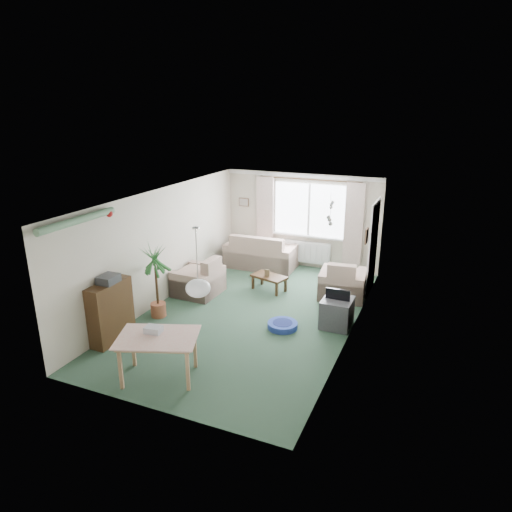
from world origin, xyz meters
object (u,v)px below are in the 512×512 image
at_px(bookshelf, 111,312).
at_px(tv_cube, 337,313).
at_px(armchair_left, 198,275).
at_px(sofa, 261,250).
at_px(armchair_corner, 343,278).
at_px(pet_bed, 283,325).
at_px(coffee_table, 269,283).
at_px(houseplant, 156,281).
at_px(dining_table, 159,358).

height_order(bookshelf, tv_cube, bookshelf).
bearing_deg(armchair_left, sofa, 166.08).
bearing_deg(armchair_corner, pet_bed, 64.10).
bearing_deg(coffee_table, armchair_left, -150.19).
distance_m(coffee_table, houseplant, 2.67).
relative_size(sofa, houseplant, 1.19).
height_order(sofa, armchair_left, sofa).
xyz_separation_m(armchair_left, dining_table, (1.12, -3.11, -0.09)).
xyz_separation_m(bookshelf, pet_bed, (2.63, 1.60, -0.49)).
height_order(sofa, armchair_corner, sofa).
bearing_deg(coffee_table, armchair_corner, 10.42).
xyz_separation_m(armchair_corner, houseplant, (-3.12, -2.40, 0.32)).
bearing_deg(houseplant, armchair_left, 83.52).
xyz_separation_m(bookshelf, dining_table, (1.46, -0.67, -0.21)).
height_order(armchair_corner, bookshelf, bookshelf).
height_order(coffee_table, bookshelf, bookshelf).
distance_m(armchair_left, tv_cube, 3.22).
bearing_deg(pet_bed, coffee_table, 119.37).
relative_size(dining_table, tv_cube, 1.81).
relative_size(bookshelf, pet_bed, 1.93).
height_order(sofa, coffee_table, sofa).
xyz_separation_m(sofa, armchair_corner, (2.37, -1.11, -0.02)).
xyz_separation_m(sofa, tv_cube, (2.59, -2.55, -0.17)).
bearing_deg(pet_bed, houseplant, -168.78).
distance_m(armchair_left, coffee_table, 1.61).
bearing_deg(sofa, tv_cube, 133.90).
relative_size(sofa, bookshelf, 1.62).
bearing_deg(coffee_table, sofa, 118.73).
bearing_deg(houseplant, pet_bed, 11.22).
relative_size(coffee_table, bookshelf, 0.71).
xyz_separation_m(dining_table, tv_cube, (2.08, 2.76, -0.07)).
relative_size(sofa, armchair_corner, 1.86).
distance_m(bookshelf, pet_bed, 3.12).
relative_size(houseplant, dining_table, 1.37).
distance_m(coffee_table, bookshelf, 3.68).
bearing_deg(armchair_left, houseplant, -4.94).
height_order(coffee_table, houseplant, houseplant).
xyz_separation_m(armchair_corner, coffee_table, (-1.60, -0.29, -0.25)).
bearing_deg(houseplant, armchair_corner, 37.57).
xyz_separation_m(armchair_corner, bookshelf, (-3.32, -3.52, 0.12)).
distance_m(armchair_left, bookshelf, 2.47).
height_order(sofa, houseplant, houseplant).
height_order(armchair_left, houseplant, houseplant).
distance_m(armchair_left, dining_table, 3.31).
height_order(armchair_corner, houseplant, houseplant).
relative_size(bookshelf, dining_table, 1.00).
distance_m(armchair_left, houseplant, 1.37).
bearing_deg(bookshelf, coffee_table, 62.36).
height_order(armchair_corner, armchair_left, armchair_corner).
bearing_deg(dining_table, bookshelf, 155.22).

